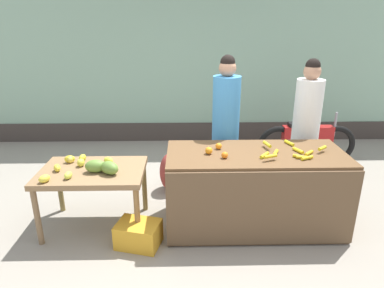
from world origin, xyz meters
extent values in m
plane|color=gray|center=(0.00, 0.00, 0.00)|extent=(24.00, 24.00, 0.00)
cube|color=#8CB299|center=(0.00, 3.07, 1.69)|extent=(9.38, 0.20, 3.37)
cube|color=#3F3833|center=(0.00, 2.96, 0.18)|extent=(9.38, 0.04, 0.36)
cube|color=brown|center=(0.48, 0.00, 0.44)|extent=(1.94, 0.84, 0.89)
cube|color=brown|center=(0.48, -0.44, 0.44)|extent=(1.94, 0.03, 0.83)
cube|color=olive|center=(-1.32, 0.00, 0.68)|extent=(1.13, 0.78, 0.06)
cylinder|color=olive|center=(-1.83, -0.34, 0.32)|extent=(0.06, 0.06, 0.65)
cylinder|color=olive|center=(-0.80, -0.34, 0.32)|extent=(0.06, 0.06, 0.65)
cylinder|color=olive|center=(-1.83, 0.34, 0.32)|extent=(0.06, 0.06, 0.65)
cylinder|color=olive|center=(-0.80, 0.34, 0.32)|extent=(0.06, 0.06, 0.65)
cylinder|color=yellow|center=(0.93, 0.01, 0.91)|extent=(0.09, 0.15, 0.04)
cylinder|color=gold|center=(0.89, -0.17, 0.91)|extent=(0.12, 0.10, 0.04)
cylinder|color=yellow|center=(0.91, 0.25, 0.91)|extent=(0.09, 0.15, 0.04)
cylinder|color=gold|center=(0.67, -0.05, 0.91)|extent=(0.10, 0.15, 0.04)
cylinder|color=gold|center=(0.93, -0.19, 0.91)|extent=(0.15, 0.06, 0.04)
cylinder|color=gold|center=(0.54, -0.12, 0.91)|extent=(0.13, 0.14, 0.04)
cylinder|color=gold|center=(0.96, -0.21, 0.91)|extent=(0.14, 0.09, 0.04)
cylinder|color=gold|center=(1.02, -0.08, 0.91)|extent=(0.13, 0.12, 0.04)
cylinder|color=gold|center=(1.19, -0.01, 0.94)|extent=(0.12, 0.10, 0.04)
cylinder|color=gold|center=(0.62, 0.12, 0.94)|extent=(0.07, 0.16, 0.04)
cylinder|color=gold|center=(0.57, -0.23, 0.94)|extent=(0.15, 0.09, 0.04)
sphere|color=orange|center=(0.08, 0.11, 0.92)|extent=(0.07, 0.07, 0.07)
sphere|color=orange|center=(0.11, -0.16, 0.92)|extent=(0.07, 0.07, 0.07)
sphere|color=orange|center=(-0.04, -0.03, 0.93)|extent=(0.08, 0.08, 0.08)
ellipsoid|color=#D1DC49|center=(-1.50, -0.22, 0.74)|extent=(0.09, 0.12, 0.08)
ellipsoid|color=#E9CC4B|center=(-1.61, 0.20, 0.75)|extent=(0.08, 0.10, 0.09)
ellipsoid|color=#D6DD3A|center=(-1.17, 0.16, 0.74)|extent=(0.14, 0.13, 0.08)
ellipsoid|color=yellow|center=(-1.71, -0.30, 0.75)|extent=(0.14, 0.14, 0.08)
ellipsoid|color=gold|center=(-1.48, 0.24, 0.75)|extent=(0.09, 0.13, 0.08)
ellipsoid|color=yellow|center=(-1.62, 0.20, 0.75)|extent=(0.13, 0.09, 0.09)
ellipsoid|color=#D7D140|center=(-1.46, 0.09, 0.75)|extent=(0.09, 0.11, 0.09)
ellipsoid|color=yellow|center=(-1.68, -0.04, 0.74)|extent=(0.11, 0.13, 0.08)
ellipsoid|color=olive|center=(-1.26, -0.07, 0.78)|extent=(0.23, 0.16, 0.14)
ellipsoid|color=olive|center=(-1.10, -0.12, 0.78)|extent=(0.26, 0.24, 0.14)
cylinder|color=#33333D|center=(0.21, 0.67, 0.36)|extent=(0.29, 0.29, 0.73)
cylinder|color=#3F8CCC|center=(0.21, 0.67, 1.17)|extent=(0.34, 0.34, 0.89)
sphere|color=tan|center=(0.21, 0.67, 1.71)|extent=(0.21, 0.21, 0.21)
sphere|color=black|center=(0.21, 0.67, 1.77)|extent=(0.18, 0.18, 0.18)
cylinder|color=#33333D|center=(1.25, 0.71, 0.35)|extent=(0.29, 0.29, 0.70)
cylinder|color=white|center=(1.25, 0.71, 1.13)|extent=(0.34, 0.34, 0.86)
sphere|color=tan|center=(1.25, 0.71, 1.66)|extent=(0.21, 0.21, 0.21)
sphere|color=black|center=(1.25, 0.71, 1.73)|extent=(0.18, 0.18, 0.18)
torus|color=black|center=(2.16, 1.74, 0.33)|extent=(0.65, 0.09, 0.65)
torus|color=black|center=(1.21, 1.74, 0.33)|extent=(0.65, 0.09, 0.65)
cube|color=#A51919|center=(1.69, 1.74, 0.51)|extent=(0.80, 0.18, 0.28)
cube|color=black|center=(1.59, 1.74, 0.67)|extent=(0.44, 0.16, 0.08)
cylinder|color=gray|center=(2.11, 1.74, 0.68)|extent=(0.04, 0.04, 0.40)
cube|color=gold|center=(-0.79, -0.38, 0.13)|extent=(0.51, 0.42, 0.26)
ellipsoid|color=maroon|center=(-0.50, 0.87, 0.27)|extent=(0.31, 0.36, 0.54)
camera|label=1|loc=(-0.30, -3.42, 2.23)|focal=31.81mm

